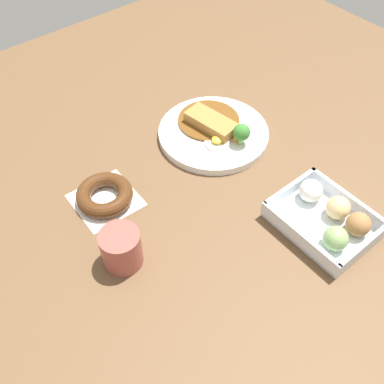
{
  "coord_description": "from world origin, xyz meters",
  "views": [
    {
      "loc": [
        -0.43,
        0.45,
        0.7
      ],
      "look_at": [
        0.02,
        0.08,
        0.03
      ],
      "focal_mm": 41.67,
      "sensor_mm": 36.0,
      "label": 1
    }
  ],
  "objects_px": {
    "donut_box": "(328,219)",
    "chocolate_ring_donut": "(105,195)",
    "coffee_mug": "(121,248)",
    "curry_plate": "(214,131)"
  },
  "relations": [
    {
      "from": "curry_plate",
      "to": "donut_box",
      "type": "xyz_separation_m",
      "value": [
        -0.33,
        0.0,
        0.01
      ]
    },
    {
      "from": "chocolate_ring_donut",
      "to": "coffee_mug",
      "type": "relative_size",
      "value": 1.65
    },
    {
      "from": "coffee_mug",
      "to": "chocolate_ring_donut",
      "type": "bearing_deg",
      "value": -19.57
    },
    {
      "from": "chocolate_ring_donut",
      "to": "coffee_mug",
      "type": "distance_m",
      "value": 0.15
    },
    {
      "from": "curry_plate",
      "to": "chocolate_ring_donut",
      "type": "bearing_deg",
      "value": 91.24
    },
    {
      "from": "donut_box",
      "to": "chocolate_ring_donut",
      "type": "height_order",
      "value": "donut_box"
    },
    {
      "from": "coffee_mug",
      "to": "donut_box",
      "type": "bearing_deg",
      "value": -117.88
    },
    {
      "from": "coffee_mug",
      "to": "curry_plate",
      "type": "bearing_deg",
      "value": -66.86
    },
    {
      "from": "donut_box",
      "to": "coffee_mug",
      "type": "xyz_separation_m",
      "value": [
        0.18,
        0.35,
        0.02
      ]
    },
    {
      "from": "curry_plate",
      "to": "donut_box",
      "type": "relative_size",
      "value": 1.36
    }
  ]
}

